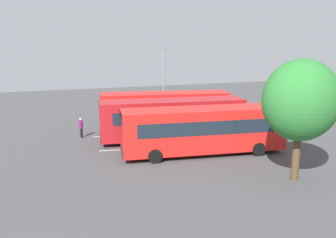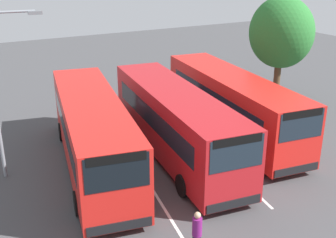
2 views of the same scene
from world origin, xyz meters
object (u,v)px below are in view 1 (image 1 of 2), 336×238
Objects in this scene: bus_far_left at (165,109)px; street_lamp at (164,79)px; bus_center_left at (172,118)px; bus_center_right at (203,129)px; depot_tree at (301,101)px; pedestrian at (81,126)px.

street_lamp reaches higher than bus_far_left.
bus_center_right is (-0.87, 4.01, 0.00)m from bus_center_left.
depot_tree reaches higher than bus_far_left.
street_lamp is at bearing -87.35° from bus_center_right.
bus_center_left is 1.69× the size of depot_tree.
pedestrian is 10.17m from street_lamp.
bus_far_left is 7.02× the size of pedestrian.
bus_center_right is 1.62× the size of street_lamp.
bus_center_left is at bearing 91.23° from bus_far_left.
street_lamp is (-1.76, -7.45, 2.37)m from bus_center_left.
bus_far_left is 1.69× the size of depot_tree.
pedestrian is (6.88, -3.12, -0.83)m from bus_center_left.
bus_far_left is at bearing -81.49° from bus_center_right.
bus_center_left is 11.11m from depot_tree.
street_lamp is (-1.09, -3.55, 2.37)m from bus_far_left.
depot_tree reaches higher than bus_center_right.
pedestrian is at bearing 16.85° from bus_far_left.
bus_center_left reaches higher than pedestrian.
bus_far_left is 4.40m from street_lamp.
pedestrian is 0.24× the size of depot_tree.
bus_center_right is 1.69× the size of depot_tree.
bus_center_right is at bearing 5.63° from pedestrian.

